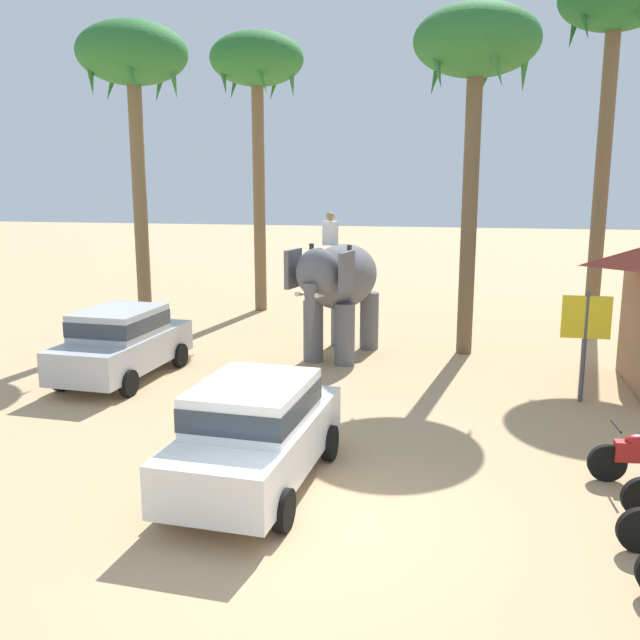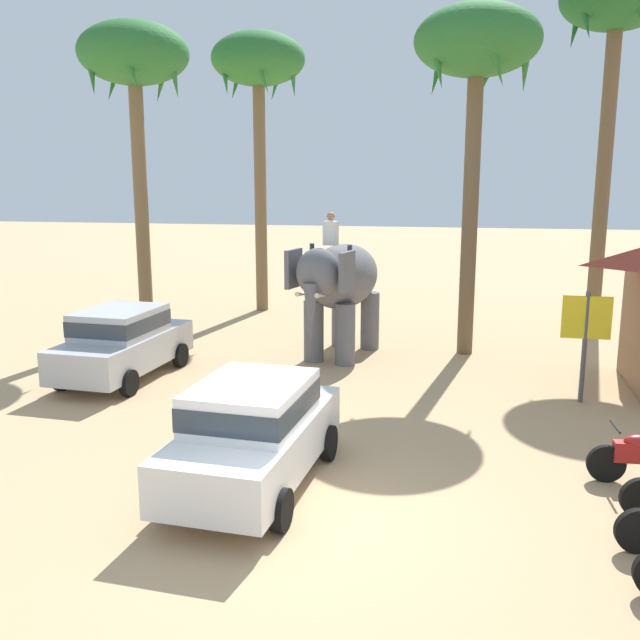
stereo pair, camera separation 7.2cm
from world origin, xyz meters
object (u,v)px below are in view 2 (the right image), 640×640
object	(u,v)px
signboard_yellow	(586,325)
palm_tree_far_back	(134,64)
palm_tree_left_of_road	(258,69)
car_parked_far_side	(122,340)
car_sedan_foreground	(254,429)
palm_tree_behind_elephant	(477,53)
elephant_with_mahout	(340,283)
palm_tree_near_hut	(616,14)

from	to	relation	value
signboard_yellow	palm_tree_far_back	bearing A→B (deg)	158.93
palm_tree_left_of_road	palm_tree_far_back	world-z (taller)	palm_tree_left_of_road
car_parked_far_side	signboard_yellow	xyz separation A→B (m)	(10.46, 0.24, 0.76)
car_sedan_foreground	palm_tree_left_of_road	world-z (taller)	palm_tree_left_of_road
car_sedan_foreground	car_parked_far_side	bearing A→B (deg)	132.94
car_sedan_foreground	signboard_yellow	world-z (taller)	signboard_yellow
palm_tree_behind_elephant	palm_tree_left_of_road	world-z (taller)	palm_tree_left_of_road
elephant_with_mahout	palm_tree_far_back	world-z (taller)	palm_tree_far_back
car_sedan_foreground	palm_tree_far_back	distance (m)	13.88
car_sedan_foreground	car_parked_far_side	distance (m)	7.04
palm_tree_far_back	car_sedan_foreground	bearing A→B (deg)	-57.24
elephant_with_mahout	palm_tree_near_hut	bearing A→B (deg)	32.17
elephant_with_mahout	palm_tree_near_hut	distance (m)	11.20
palm_tree_near_hut	palm_tree_left_of_road	world-z (taller)	palm_tree_near_hut
elephant_with_mahout	signboard_yellow	bearing A→B (deg)	-26.00
car_sedan_foreground	palm_tree_far_back	bearing A→B (deg)	122.76
palm_tree_near_hut	palm_tree_far_back	distance (m)	13.90
car_sedan_foreground	signboard_yellow	size ratio (longest dim) A/B	1.75
car_parked_far_side	elephant_with_mahout	xyz separation A→B (m)	(4.72, 3.04, 1.06)
car_parked_far_side	palm_tree_left_of_road	size ratio (longest dim) A/B	0.44
car_sedan_foreground	elephant_with_mahout	xyz separation A→B (m)	(-0.08, 8.19, 1.06)
elephant_with_mahout	palm_tree_left_of_road	world-z (taller)	palm_tree_left_of_road
signboard_yellow	palm_tree_near_hut	bearing A→B (deg)	78.86
car_sedan_foreground	palm_tree_left_of_road	size ratio (longest dim) A/B	0.44
elephant_with_mahout	car_parked_far_side	bearing A→B (deg)	-147.24
palm_tree_left_of_road	palm_tree_far_back	size ratio (longest dim) A/B	1.05
elephant_with_mahout	palm_tree_left_of_road	xyz separation A→B (m)	(-3.90, 6.16, 6.35)
car_parked_far_side	palm_tree_far_back	distance (m)	8.73
elephant_with_mahout	palm_tree_behind_elephant	world-z (taller)	palm_tree_behind_elephant
palm_tree_near_hut	car_sedan_foreground	bearing A→B (deg)	-119.21
palm_tree_near_hut	signboard_yellow	bearing A→B (deg)	-101.14
car_parked_far_side	palm_tree_far_back	bearing A→B (deg)	108.89
palm_tree_near_hut	signboard_yellow	xyz separation A→B (m)	(-1.44, -7.32, -7.61)
elephant_with_mahout	palm_tree_near_hut	xyz separation A→B (m)	(7.18, 4.52, 7.30)
elephant_with_mahout	palm_tree_left_of_road	size ratio (longest dim) A/B	0.42
palm_tree_behind_elephant	signboard_yellow	xyz separation A→B (m)	(2.44, -3.88, -6.13)
palm_tree_far_back	palm_tree_left_of_road	bearing A→B (deg)	59.72
car_parked_far_side	palm_tree_far_back	world-z (taller)	palm_tree_far_back
elephant_with_mahout	palm_tree_left_of_road	bearing A→B (deg)	122.37
palm_tree_behind_elephant	signboard_yellow	bearing A→B (deg)	-57.86
palm_tree_behind_elephant	palm_tree_far_back	size ratio (longest dim) A/B	0.99
palm_tree_left_of_road	palm_tree_far_back	bearing A→B (deg)	-120.28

